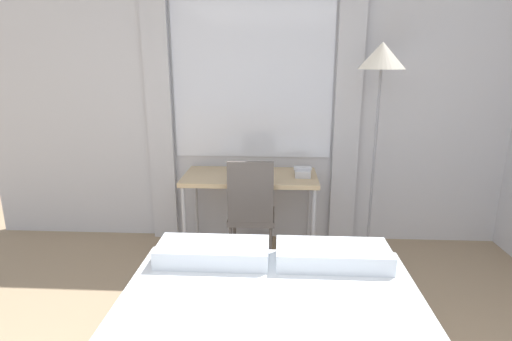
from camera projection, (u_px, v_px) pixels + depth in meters
name	position (u px, v px, depth m)	size (l,w,h in m)	color
wall_back_with_window	(265.00, 105.00, 3.82)	(5.59, 0.13, 2.70)	silver
desk	(250.00, 182.00, 3.63)	(1.20, 0.60, 0.76)	tan
desk_chair	(251.00, 209.00, 3.42)	(0.41, 0.41, 0.97)	#59514C
standing_lamp	(381.00, 71.00, 3.28)	(0.39, 0.39, 1.91)	#4C4C51
telephone	(303.00, 172.00, 3.57)	(0.16, 0.19, 0.08)	silver
book	(246.00, 176.00, 3.54)	(0.30, 0.26, 0.02)	#4C4238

